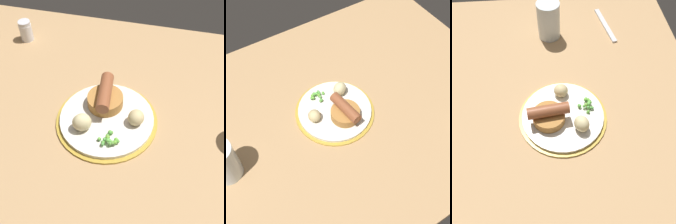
# 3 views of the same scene
# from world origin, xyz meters

# --- Properties ---
(dining_table) EXTENTS (1.10, 0.80, 0.03)m
(dining_table) POSITION_xyz_m (0.00, 0.00, 0.01)
(dining_table) COLOR tan
(dining_table) RESTS_ON ground
(dinner_plate) EXTENTS (0.23, 0.23, 0.01)m
(dinner_plate) POSITION_xyz_m (0.00, -0.00, 0.04)
(dinner_plate) COLOR #B79333
(dinner_plate) RESTS_ON dining_table
(sausage_pudding) EXTENTS (0.08, 0.11, 0.06)m
(sausage_pudding) POSITION_xyz_m (0.01, -0.04, 0.07)
(sausage_pudding) COLOR #AD7538
(sausage_pudding) RESTS_ON dinner_plate
(pea_pile) EXTENTS (0.05, 0.04, 0.02)m
(pea_pile) POSITION_xyz_m (-0.02, 0.06, 0.05)
(pea_pile) COLOR #67B93C
(pea_pile) RESTS_ON dinner_plate
(potato_chunk_0) EXTENTS (0.05, 0.05, 0.04)m
(potato_chunk_0) POSITION_xyz_m (0.04, 0.04, 0.06)
(potato_chunk_0) COLOR beige
(potato_chunk_0) RESTS_ON dinner_plate
(potato_chunk_1) EXTENTS (0.04, 0.04, 0.03)m
(potato_chunk_1) POSITION_xyz_m (-0.07, -0.00, 0.06)
(potato_chunk_1) COLOR #CCB77F
(potato_chunk_1) RESTS_ON dinner_plate
(salt_shaker) EXTENTS (0.04, 0.04, 0.06)m
(salt_shaker) POSITION_xyz_m (0.30, -0.25, 0.06)
(salt_shaker) COLOR silver
(salt_shaker) RESTS_ON dining_table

